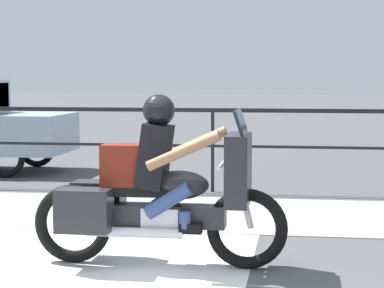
# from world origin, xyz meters

# --- Properties ---
(sidewalk_band) EXTENTS (44.00, 2.40, 0.01)m
(sidewalk_band) POSITION_xyz_m (0.00, 3.40, 0.01)
(sidewalk_band) COLOR #99968E
(sidewalk_band) RESTS_ON ground
(fence_railing) EXTENTS (36.00, 0.05, 1.25)m
(fence_railing) POSITION_xyz_m (0.00, 5.15, 0.98)
(fence_railing) COLOR black
(fence_railing) RESTS_ON ground
(motorcycle) EXTENTS (2.34, 0.76, 1.56)m
(motorcycle) POSITION_xyz_m (0.01, 0.79, 0.69)
(motorcycle) COLOR black
(motorcycle) RESTS_ON ground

